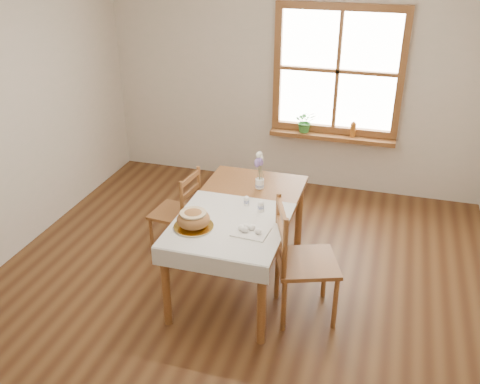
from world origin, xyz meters
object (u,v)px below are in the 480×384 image
Objects in this scene: flower_vase at (260,184)px; chair_right at (307,261)px; dining_table at (240,216)px; chair_left at (175,212)px; bread_plate at (194,227)px.

chair_right is at bearing -50.02° from flower_vase.
dining_table is 1.84× the size of chair_left.
dining_table is 5.16× the size of bread_plate.
chair_right is (0.65, -0.29, -0.15)m from dining_table.
flower_vase is (0.07, 0.40, 0.13)m from dining_table.
flower_vase is at bearing 103.27° from chair_left.
flower_vase is at bearing 19.63° from chair_right.
dining_table is 0.72m from chair_right.
dining_table is at bearing -99.54° from flower_vase.
chair_left is at bearing 123.80° from bread_plate.
chair_right is 0.94m from flower_vase.
flower_vase reaches higher than dining_table.
chair_left is 9.85× the size of flower_vase.
bread_plate is (-0.90, -0.16, 0.26)m from chair_right.
dining_table is 0.52m from bread_plate.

